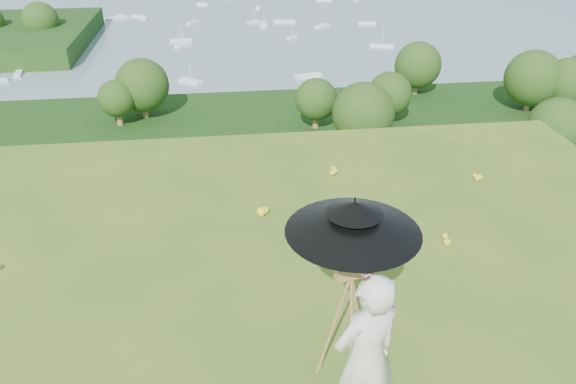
{
  "coord_description": "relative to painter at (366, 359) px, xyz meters",
  "views": [
    {
      "loc": [
        -0.14,
        -4.1,
        4.72
      ],
      "look_at": [
        0.67,
        2.49,
        1.05
      ],
      "focal_mm": 35.0,
      "sensor_mm": 36.0,
      "label": 1
    }
  ],
  "objects": [
    {
      "name": "forest_slope",
      "position": [
        -1.01,
        35.51,
        -29.94
      ],
      "size": [
        140.0,
        56.0,
        22.0
      ],
      "primitive_type": "cube",
      "color": "black",
      "rests_on": "bay_water"
    },
    {
      "name": "shoreline_tier",
      "position": [
        -1.01,
        75.51,
        -36.94
      ],
      "size": [
        170.0,
        28.0,
        8.0
      ],
      "primitive_type": "cube",
      "color": "gray",
      "rests_on": "bay_water"
    },
    {
      "name": "slope_trees",
      "position": [
        -1.01,
        35.51,
        -15.94
      ],
      "size": [
        110.0,
        50.0,
        6.0
      ],
      "primitive_type": null,
      "color": "#224314",
      "rests_on": "forest_slope"
    },
    {
      "name": "harbor_town",
      "position": [
        -1.01,
        75.51,
        -30.44
      ],
      "size": [
        110.0,
        22.0,
        5.0
      ],
      "primitive_type": null,
      "color": "beige",
      "rests_on": "shoreline_tier"
    },
    {
      "name": "moored_boats",
      "position": [
        -13.51,
        161.51,
        -34.59
      ],
      "size": [
        140.0,
        140.0,
        0.7
      ],
      "primitive_type": null,
      "color": "white",
      "rests_on": "bay_water"
    },
    {
      "name": "wildflowers",
      "position": [
        -1.01,
        0.76,
        -0.88
      ],
      "size": [
        10.0,
        10.5,
        0.12
      ],
      "primitive_type": null,
      "color": "yellow",
      "rests_on": "ground"
    },
    {
      "name": "painter",
      "position": [
        0.0,
        0.0,
        0.0
      ],
      "size": [
        0.8,
        0.67,
        1.89
      ],
      "primitive_type": "imported",
      "rotation": [
        0.0,
        0.0,
        3.51
      ],
      "color": "white",
      "rests_on": "ground"
    },
    {
      "name": "field_easel",
      "position": [
        -0.02,
        0.61,
        -0.07
      ],
      "size": [
        0.8,
        0.8,
        1.76
      ],
      "primitive_type": null,
      "rotation": [
        0.0,
        0.0,
        0.22
      ],
      "color": "#A18143",
      "rests_on": "ground"
    },
    {
      "name": "sun_umbrella",
      "position": [
        -0.03,
        0.64,
        0.91
      ],
      "size": [
        1.43,
        1.43,
        0.82
      ],
      "primitive_type": null,
      "rotation": [
        0.0,
        0.0,
        0.14
      ],
      "color": "black",
      "rests_on": "field_easel"
    },
    {
      "name": "painter_cap",
      "position": [
        0.0,
        0.0,
        0.89
      ],
      "size": [
        0.2,
        0.24,
        0.1
      ],
      "primitive_type": null,
      "rotation": [
        0.0,
        0.0,
        0.12
      ],
      "color": "#D0727A",
      "rests_on": "painter"
    }
  ]
}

